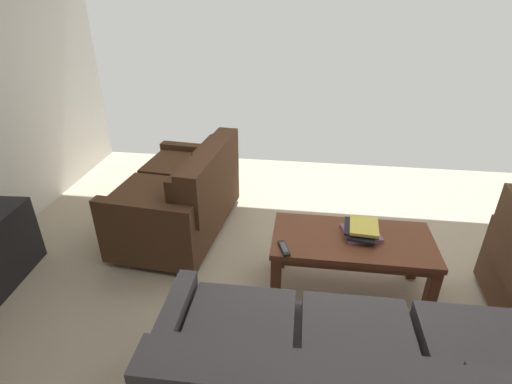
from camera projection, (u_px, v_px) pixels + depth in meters
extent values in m
cube|color=#B7A88E|center=(345.00, 302.00, 2.81)|extent=(5.91, 4.86, 0.01)
cylinder|color=black|center=(484.00, 377.00, 2.23)|extent=(0.05, 0.05, 0.06)
cylinder|color=black|center=(214.00, 349.00, 2.41)|extent=(0.05, 0.05, 0.06)
cube|color=#4C474C|center=(492.00, 373.00, 1.74)|extent=(0.54, 0.75, 0.10)
cube|color=#4C474C|center=(360.00, 360.00, 1.81)|extent=(0.54, 0.75, 0.10)
cube|color=#4C474C|center=(236.00, 347.00, 1.87)|extent=(0.54, 0.75, 0.10)
cube|color=#4C474C|center=(223.00, 379.00, 1.56)|extent=(0.52, 0.12, 0.34)
cube|color=#4C474C|center=(169.00, 367.00, 1.97)|extent=(0.11, 0.85, 0.53)
cylinder|color=black|center=(168.00, 199.00, 4.07)|extent=(0.05, 0.05, 0.06)
cylinder|color=black|center=(122.00, 252.00, 3.28)|extent=(0.05, 0.05, 0.06)
cylinder|color=black|center=(229.00, 206.00, 3.94)|extent=(0.05, 0.05, 0.06)
cylinder|color=black|center=(196.00, 263.00, 3.15)|extent=(0.05, 0.05, 0.06)
cube|color=#4C301E|center=(178.00, 206.00, 3.50)|extent=(0.87, 1.15, 0.39)
cube|color=#4C301E|center=(185.00, 168.00, 3.62)|extent=(0.73, 0.57, 0.10)
cube|color=#4C301E|center=(159.00, 195.00, 3.16)|extent=(0.73, 0.57, 0.10)
cube|color=#4C301E|center=(211.00, 173.00, 3.27)|extent=(0.28, 1.09, 0.42)
cube|color=#4C301E|center=(209.00, 159.00, 3.52)|extent=(0.17, 0.50, 0.29)
cube|color=#4C301E|center=(186.00, 186.00, 3.06)|extent=(0.17, 0.50, 0.29)
cube|color=#4C301E|center=(200.00, 171.00, 3.97)|extent=(0.78, 0.17, 0.55)
cube|color=#4C301E|center=(146.00, 236.00, 2.96)|extent=(0.78, 0.17, 0.55)
cube|color=brown|center=(353.00, 240.00, 2.69)|extent=(1.09, 0.54, 0.04)
cube|color=brown|center=(352.00, 246.00, 2.72)|extent=(1.00, 0.49, 0.05)
cube|color=brown|center=(415.00, 254.00, 2.94)|extent=(0.07, 0.07, 0.43)
cube|color=brown|center=(281.00, 244.00, 3.06)|extent=(0.07, 0.07, 0.43)
cube|color=brown|center=(430.00, 296.00, 2.55)|extent=(0.07, 0.07, 0.43)
cube|color=brown|center=(276.00, 283.00, 2.67)|extent=(0.07, 0.07, 0.43)
cylinder|color=black|center=(488.00, 291.00, 2.86)|extent=(0.05, 0.05, 0.06)
cube|color=#996699|center=(361.00, 233.00, 2.72)|extent=(0.28, 0.28, 0.03)
cube|color=black|center=(363.00, 230.00, 2.71)|extent=(0.23, 0.33, 0.02)
cube|color=black|center=(361.00, 228.00, 2.70)|extent=(0.24, 0.24, 0.02)
cube|color=#E0CC4C|center=(364.00, 226.00, 2.68)|extent=(0.21, 0.25, 0.02)
cube|color=black|center=(284.00, 248.00, 2.56)|extent=(0.09, 0.17, 0.02)
cube|color=#59595B|center=(284.00, 247.00, 2.56)|extent=(0.07, 0.11, 0.00)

